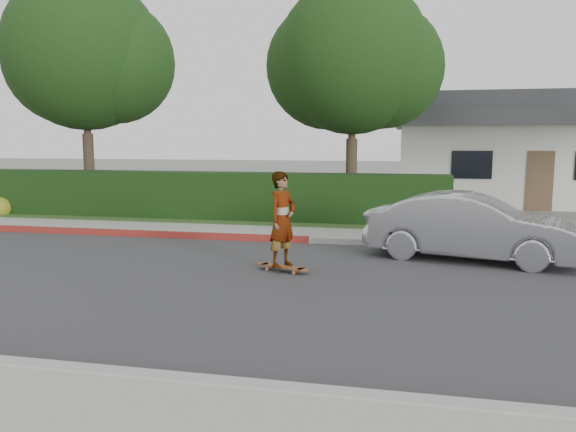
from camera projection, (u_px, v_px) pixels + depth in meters
name	position (u px, v px, depth m)	size (l,w,h in m)	color
ground	(212.00, 283.00, 9.77)	(120.00, 120.00, 0.00)	slate
road	(212.00, 282.00, 9.77)	(60.00, 8.00, 0.01)	#2D2D30
curb_near	(77.00, 373.00, 5.79)	(60.00, 0.20, 0.15)	#9E9E99
sidewalk_near	(19.00, 416.00, 4.92)	(60.00, 1.60, 0.12)	gray
curb_far	(269.00, 239.00, 13.74)	(60.00, 0.20, 0.15)	#9E9E99
curb_red_section	(85.00, 232.00, 14.77)	(12.00, 0.21, 0.15)	maroon
sidewalk_far	(278.00, 233.00, 14.61)	(60.00, 1.60, 0.12)	gray
planting_strip	(290.00, 225.00, 16.16)	(60.00, 1.60, 0.10)	#2D4C1E
hedge	(199.00, 196.00, 17.27)	(15.00, 1.00, 1.50)	black
tree_left	(87.00, 57.00, 19.05)	(5.99, 5.21, 8.00)	#33261C
tree_center	(353.00, 63.00, 17.71)	(5.66, 4.84, 7.44)	#33261C
house	(524.00, 149.00, 23.34)	(10.60, 8.60, 4.30)	beige
skateboard	(282.00, 267.00, 10.55)	(1.12, 0.58, 0.10)	#AE582F
skateboarder	(282.00, 219.00, 10.43)	(0.65, 0.43, 1.78)	white
car_silver	(471.00, 227.00, 11.52)	(1.47, 4.21, 1.39)	#A2A3A9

